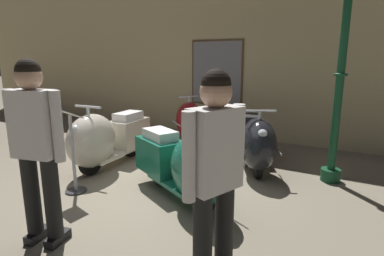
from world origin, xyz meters
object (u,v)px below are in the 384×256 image
(scooter_1, at_px, (195,125))
(info_stanchion, at_px, (73,158))
(scooter_3, at_px, (255,142))
(visitor_1, at_px, (36,141))
(lamppost, at_px, (342,64))
(scooter_0, at_px, (104,139))
(scooter_2, at_px, (186,166))
(visitor_0, at_px, (215,170))

(scooter_1, xyz_separation_m, info_stanchion, (-0.33, -2.71, 0.01))
(scooter_3, xyz_separation_m, visitor_1, (-1.11, -3.00, 0.55))
(lamppost, bearing_deg, scooter_3, -174.05)
(scooter_0, distance_m, scooter_1, 1.93)
(scooter_2, relative_size, info_stanchion, 1.57)
(info_stanchion, bearing_deg, lamppost, 35.85)
(scooter_1, relative_size, scooter_2, 0.90)
(visitor_1, bearing_deg, scooter_1, -7.54)
(scooter_1, distance_m, info_stanchion, 2.73)
(scooter_0, distance_m, visitor_1, 2.22)
(lamppost, distance_m, info_stanchion, 3.85)
(info_stanchion, bearing_deg, scooter_1, 82.97)
(scooter_1, relative_size, visitor_0, 0.94)
(scooter_3, relative_size, lamppost, 0.58)
(scooter_2, height_order, lamppost, lamppost)
(scooter_0, relative_size, scooter_1, 1.13)
(lamppost, bearing_deg, info_stanchion, -144.15)
(scooter_0, relative_size, info_stanchion, 1.59)
(lamppost, relative_size, visitor_1, 1.67)
(lamppost, distance_m, visitor_0, 3.02)
(scooter_0, bearing_deg, info_stanchion, 16.16)
(scooter_3, bearing_deg, visitor_1, -47.76)
(visitor_0, height_order, visitor_1, visitor_1)
(lamppost, height_order, info_stanchion, lamppost)
(visitor_1, relative_size, info_stanchion, 1.57)
(scooter_3, height_order, visitor_0, visitor_0)
(scooter_1, bearing_deg, scooter_2, 155.26)
(scooter_1, height_order, info_stanchion, info_stanchion)
(scooter_1, distance_m, visitor_0, 4.08)
(lamppost, bearing_deg, visitor_1, -125.81)
(scooter_1, height_order, lamppost, lamppost)
(scooter_2, relative_size, lamppost, 0.60)
(scooter_1, xyz_separation_m, visitor_1, (0.38, -3.69, 0.56))
(visitor_0, distance_m, info_stanchion, 2.60)
(lamppost, bearing_deg, scooter_1, 167.70)
(visitor_0, xyz_separation_m, visitor_1, (-1.72, -0.22, 0.04))
(scooter_2, xyz_separation_m, info_stanchion, (-1.47, -0.47, -0.01))
(info_stanchion, bearing_deg, scooter_0, 110.50)
(scooter_0, relative_size, visitor_1, 1.02)
(visitor_0, bearing_deg, scooter_1, -38.73)
(scooter_2, bearing_deg, info_stanchion, -136.39)
(scooter_0, xyz_separation_m, scooter_1, (0.68, 1.80, -0.03))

